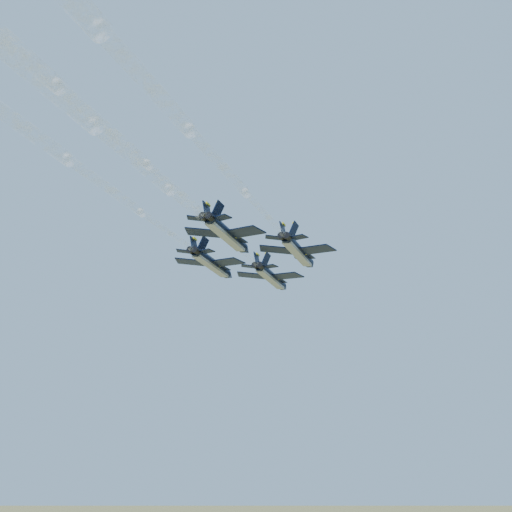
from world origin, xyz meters
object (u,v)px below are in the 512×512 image
(jet_slot, at_px, (228,234))
(jet_left, at_px, (212,264))
(jet_lead, at_px, (272,277))
(jet_right, at_px, (299,251))

(jet_slot, bearing_deg, jet_left, 124.68)
(jet_lead, height_order, jet_right, same)
(jet_lead, xyz_separation_m, jet_left, (-8.20, -12.42, 0.00))
(jet_right, bearing_deg, jet_left, 178.26)
(jet_left, relative_size, jet_slot, 1.00)
(jet_left, xyz_separation_m, jet_slot, (9.04, -13.14, 0.00))
(jet_lead, xyz_separation_m, jet_slot, (0.84, -25.57, 0.00))
(jet_right, xyz_separation_m, jet_slot, (-9.11, -12.54, 0.00))
(jet_lead, distance_m, jet_slot, 25.58)
(jet_left, height_order, jet_right, same)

